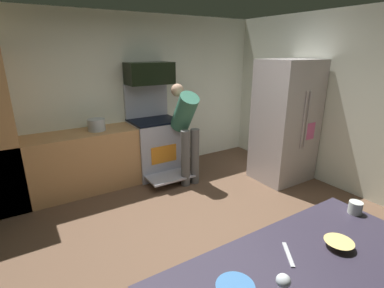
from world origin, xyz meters
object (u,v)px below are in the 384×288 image
object	(u,v)px
microwave	(150,73)
mug_coffee	(355,208)
stock_pot	(96,125)
wine_glass_near	(283,282)
oven_range	(155,145)
refrigerator	(285,122)
mixing_bowl_large	(338,244)
person_cook	(186,127)

from	to	relation	value
microwave	mug_coffee	distance (m)	3.46
stock_pot	wine_glass_near	bearing A→B (deg)	-90.69
microwave	mug_coffee	xyz separation A→B (m)	(0.09, -3.38, -0.74)
wine_glass_near	mug_coffee	distance (m)	1.08
oven_range	refrigerator	world-z (taller)	refrigerator
wine_glass_near	mug_coffee	xyz separation A→B (m)	(1.05, 0.24, -0.06)
refrigerator	mixing_bowl_large	bearing A→B (deg)	-133.33
mixing_bowl_large	mug_coffee	distance (m)	0.49
person_cook	stock_pot	distance (m)	1.33
microwave	person_cook	distance (m)	1.04
microwave	mixing_bowl_large	xyz separation A→B (m)	(-0.37, -3.55, -0.76)
microwave	mixing_bowl_large	size ratio (longest dim) A/B	4.29
oven_range	microwave	xyz separation A→B (m)	(-0.00, 0.10, 1.18)
oven_range	mug_coffee	size ratio (longest dim) A/B	16.04
mug_coffee	stock_pot	distance (m)	3.46
refrigerator	person_cook	xyz separation A→B (m)	(-1.41, 0.71, -0.04)
refrigerator	mug_coffee	distance (m)	2.59
person_cook	mixing_bowl_large	bearing A→B (deg)	-102.75
mug_coffee	stock_pot	world-z (taller)	stock_pot
person_cook	wine_glass_near	xyz separation A→B (m)	(-1.25, -2.99, 0.09)
microwave	stock_pot	bearing A→B (deg)	-175.04
mixing_bowl_large	mug_coffee	xyz separation A→B (m)	(0.46, 0.16, 0.02)
stock_pot	person_cook	bearing A→B (deg)	-24.89
person_cook	wine_glass_near	bearing A→B (deg)	-112.71
person_cook	mug_coffee	size ratio (longest dim) A/B	16.34
microwave	person_cook	xyz separation A→B (m)	(0.28, -0.64, -0.77)
mug_coffee	microwave	bearing A→B (deg)	91.52
refrigerator	mug_coffee	bearing A→B (deg)	-128.36
person_cook	mixing_bowl_large	size ratio (longest dim) A/B	8.96
oven_range	person_cook	bearing A→B (deg)	-62.39
wine_glass_near	person_cook	bearing A→B (deg)	67.29
microwave	mug_coffee	bearing A→B (deg)	-88.48
mixing_bowl_large	mug_coffee	size ratio (longest dim) A/B	1.82
wine_glass_near	mixing_bowl_large	bearing A→B (deg)	7.71
mixing_bowl_large	oven_range	bearing A→B (deg)	83.84
mixing_bowl_large	stock_pot	world-z (taller)	stock_pot
person_cook	refrigerator	bearing A→B (deg)	-26.70
oven_range	stock_pot	bearing A→B (deg)	179.05
oven_range	person_cook	xyz separation A→B (m)	(0.28, -0.54, 0.40)
refrigerator	mixing_bowl_large	xyz separation A→B (m)	(-2.07, -2.20, -0.03)
mug_coffee	person_cook	bearing A→B (deg)	85.93
refrigerator	person_cook	size ratio (longest dim) A/B	1.24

